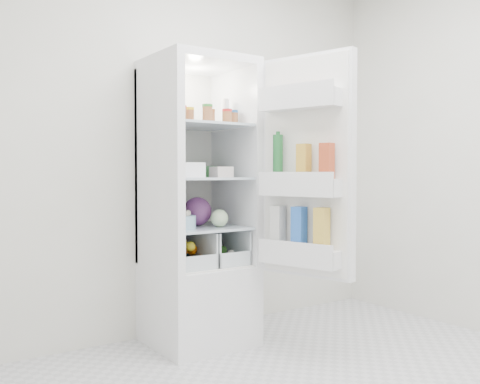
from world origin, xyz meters
TOP-DOWN VIEW (x-y plane):
  - room_walls at (0.00, 0.00)m, footprint 3.02×3.02m
  - refrigerator at (-0.20, 1.25)m, footprint 0.60×0.60m
  - shelf_low at (-0.20, 1.19)m, footprint 0.49×0.53m
  - shelf_mid at (-0.20, 1.19)m, footprint 0.49×0.53m
  - shelf_top at (-0.20, 1.19)m, footprint 0.49×0.53m
  - crisper_left at (-0.32, 1.19)m, footprint 0.23×0.46m
  - crisper_right at (-0.08, 1.19)m, footprint 0.23×0.46m
  - condiment_jars at (-0.22, 1.10)m, footprint 0.46×0.32m
  - squeeze_bottle at (-0.02, 1.17)m, footprint 0.05×0.05m
  - tub_white at (-0.34, 1.05)m, footprint 0.15×0.15m
  - tub_cream at (-0.10, 1.09)m, footprint 0.12×0.12m
  - tin_red at (-0.10, 1.11)m, footprint 0.10×0.10m
  - foil_tray at (-0.34, 1.37)m, footprint 0.15×0.12m
  - tub_green at (-0.04, 1.36)m, footprint 0.12×0.14m
  - red_cabbage at (-0.19, 1.23)m, footprint 0.18×0.18m
  - bell_pepper at (-0.38, 1.11)m, footprint 0.09×0.09m
  - mushroom_bowl at (-0.36, 1.11)m, footprint 0.21×0.21m
  - salad_bag at (-0.12, 1.08)m, footprint 0.11×0.11m
  - citrus_pile at (-0.32, 1.17)m, footprint 0.20×0.31m
  - veg_pile at (-0.07, 1.18)m, footprint 0.16×0.30m
  - fridge_door at (0.18, 0.62)m, footprint 0.32×0.59m

SIDE VIEW (x-z plane):
  - veg_pile at x=-0.07m, z-range 0.51..0.61m
  - citrus_pile at x=-0.32m, z-range 0.51..0.66m
  - crisper_left at x=-0.32m, z-range 0.50..0.72m
  - crisper_right at x=-0.08m, z-range 0.50..0.72m
  - refrigerator at x=-0.20m, z-range -0.23..1.57m
  - shelf_low at x=-0.20m, z-range 0.73..0.75m
  - mushroom_bowl at x=-0.36m, z-range 0.75..0.83m
  - bell_pepper at x=-0.38m, z-range 0.75..0.84m
  - salad_bag at x=-0.12m, z-range 0.75..0.86m
  - red_cabbage at x=-0.19m, z-range 0.75..0.93m
  - shelf_mid at x=-0.20m, z-range 1.04..1.06m
  - foil_tray at x=-0.34m, z-range 1.06..1.09m
  - tin_red at x=-0.10m, z-range 1.06..1.11m
  - tub_cream at x=-0.10m, z-range 1.06..1.12m
  - fridge_door at x=0.18m, z-range 0.44..1.74m
  - tub_green at x=-0.04m, z-range 1.06..1.13m
  - tub_white at x=-0.34m, z-range 1.06..1.15m
  - shelf_top at x=-0.20m, z-range 1.37..1.39m
  - condiment_jars at x=-0.22m, z-range 1.39..1.47m
  - squeeze_bottle at x=-0.02m, z-range 1.39..1.56m
  - room_walls at x=0.00m, z-range 0.29..2.90m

